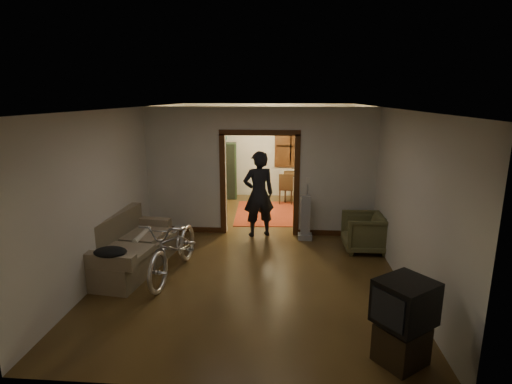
# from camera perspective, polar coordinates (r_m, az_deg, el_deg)

# --- Properties ---
(floor) EXTENTS (5.00, 8.50, 0.01)m
(floor) POSITION_cam_1_polar(r_m,az_deg,el_deg) (8.39, 0.16, -7.51)
(floor) COLOR #3C2913
(floor) RESTS_ON ground
(ceiling) EXTENTS (5.00, 8.50, 0.01)m
(ceiling) POSITION_cam_1_polar(r_m,az_deg,el_deg) (7.83, 0.17, 11.97)
(ceiling) COLOR white
(ceiling) RESTS_ON floor
(wall_back) EXTENTS (5.00, 0.02, 2.80)m
(wall_back) POSITION_cam_1_polar(r_m,az_deg,el_deg) (12.18, 1.67, 5.93)
(wall_back) COLOR beige
(wall_back) RESTS_ON floor
(wall_left) EXTENTS (0.02, 8.50, 2.80)m
(wall_left) POSITION_cam_1_polar(r_m,az_deg,el_deg) (8.55, -16.79, 2.08)
(wall_left) COLOR beige
(wall_left) RESTS_ON floor
(wall_right) EXTENTS (0.02, 8.50, 2.80)m
(wall_right) POSITION_cam_1_polar(r_m,az_deg,el_deg) (8.20, 17.87, 1.53)
(wall_right) COLOR beige
(wall_right) RESTS_ON floor
(partition_wall) EXTENTS (5.00, 0.14, 2.80)m
(partition_wall) POSITION_cam_1_polar(r_m,az_deg,el_deg) (8.73, 0.54, 2.89)
(partition_wall) COLOR beige
(partition_wall) RESTS_ON floor
(door_casing) EXTENTS (1.74, 0.20, 2.32)m
(door_casing) POSITION_cam_1_polar(r_m,az_deg,el_deg) (8.79, 0.53, 0.97)
(door_casing) COLOR #3C1F0D
(door_casing) RESTS_ON floor
(far_window) EXTENTS (0.98, 0.06, 1.28)m
(far_window) POSITION_cam_1_polar(r_m,az_deg,el_deg) (12.11, 5.00, 6.56)
(far_window) COLOR black
(far_window) RESTS_ON wall_back
(chandelier) EXTENTS (0.24, 0.24, 0.24)m
(chandelier) POSITION_cam_1_polar(r_m,az_deg,el_deg) (10.35, 1.22, 9.86)
(chandelier) COLOR #FFE0A5
(chandelier) RESTS_ON ceiling
(light_switch) EXTENTS (0.08, 0.01, 0.12)m
(light_switch) POSITION_cam_1_polar(r_m,az_deg,el_deg) (8.68, 7.43, 1.70)
(light_switch) COLOR silver
(light_switch) RESTS_ON partition_wall
(sofa) EXTENTS (1.18, 2.15, 0.94)m
(sofa) POSITION_cam_1_polar(r_m,az_deg,el_deg) (7.47, -17.46, -7.02)
(sofa) COLOR #70644A
(sofa) RESTS_ON floor
(rolled_paper) EXTENTS (0.09, 0.75, 0.09)m
(rolled_paper) POSITION_cam_1_polar(r_m,az_deg,el_deg) (7.68, -15.98, -5.89)
(rolled_paper) COLOR beige
(rolled_paper) RESTS_ON sofa
(jacket) EXTENTS (0.51, 0.38, 0.15)m
(jacket) POSITION_cam_1_polar(r_m,az_deg,el_deg) (6.60, -20.10, -8.05)
(jacket) COLOR black
(jacket) RESTS_ON sofa
(bicycle) EXTENTS (0.89, 2.06, 1.05)m
(bicycle) POSITION_cam_1_polar(r_m,az_deg,el_deg) (7.00, -11.61, -7.57)
(bicycle) COLOR silver
(bicycle) RESTS_ON floor
(armchair) EXTENTS (0.85, 0.83, 0.75)m
(armchair) POSITION_cam_1_polar(r_m,az_deg,el_deg) (8.25, 15.21, -5.59)
(armchair) COLOR brown
(armchair) RESTS_ON floor
(tv_stand) EXTENTS (0.68, 0.67, 0.46)m
(tv_stand) POSITION_cam_1_polar(r_m,az_deg,el_deg) (5.20, 20.04, -19.75)
(tv_stand) COLOR black
(tv_stand) RESTS_ON floor
(crt_tv) EXTENTS (0.79, 0.78, 0.51)m
(crt_tv) POSITION_cam_1_polar(r_m,az_deg,el_deg) (4.94, 20.55, -14.53)
(crt_tv) COLOR black
(crt_tv) RESTS_ON tv_stand
(vacuum) EXTENTS (0.36, 0.32, 0.97)m
(vacuum) POSITION_cam_1_polar(r_m,az_deg,el_deg) (8.60, 7.08, -3.67)
(vacuum) COLOR gray
(vacuum) RESTS_ON floor
(person) EXTENTS (0.80, 0.65, 1.88)m
(person) POSITION_cam_1_polar(r_m,az_deg,el_deg) (8.66, 0.38, -0.30)
(person) COLOR black
(person) RESTS_ON floor
(oriental_rug) EXTENTS (1.87, 2.39, 0.02)m
(oriental_rug) POSITION_cam_1_polar(r_m,az_deg,el_deg) (10.56, 1.92, -3.00)
(oriental_rug) COLOR maroon
(oriental_rug) RESTS_ON floor
(locker) EXTENTS (0.88, 0.55, 1.67)m
(locker) POSITION_cam_1_polar(r_m,az_deg,el_deg) (12.01, -4.80, 3.05)
(locker) COLOR #1F331F
(locker) RESTS_ON floor
(globe) EXTENTS (0.29, 0.29, 0.29)m
(globe) POSITION_cam_1_polar(r_m,az_deg,el_deg) (11.86, -4.90, 8.30)
(globe) COLOR #1E5972
(globe) RESTS_ON locker
(desk) EXTENTS (1.22, 0.84, 0.82)m
(desk) POSITION_cam_1_polar(r_m,az_deg,el_deg) (11.76, 6.68, 0.67)
(desk) COLOR #312010
(desk) RESTS_ON floor
(desk_chair) EXTENTS (0.40, 0.40, 0.89)m
(desk_chair) POSITION_cam_1_polar(r_m,az_deg,el_deg) (11.44, 4.28, 0.53)
(desk_chair) COLOR #312010
(desk_chair) RESTS_ON floor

